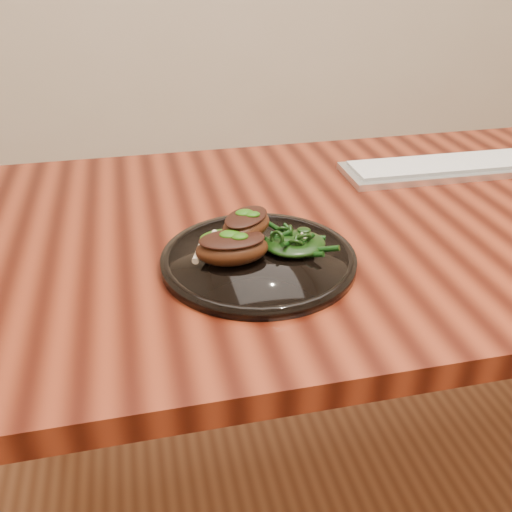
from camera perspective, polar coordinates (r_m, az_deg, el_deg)
The scene contains 7 objects.
desk at distance 1.10m, azimuth 14.38°, elevation 0.61°, with size 1.60×0.80×0.75m.
plate at distance 0.86m, azimuth 0.26°, elevation -0.31°, with size 0.29×0.29×0.02m.
lamb_chop_front at distance 0.82m, azimuth -2.46°, elevation 0.89°, with size 0.11×0.08×0.05m.
lamb_chop_back at distance 0.86m, azimuth -1.03°, elevation 3.23°, with size 0.11×0.11×0.04m.
herb_smear at distance 0.90m, azimuth -2.91°, elevation 1.94°, with size 0.09×0.06×0.01m, color #144106.
greens_heap at distance 0.86m, azimuth 3.91°, elevation 1.62°, with size 0.09×0.09×0.04m.
keyboard at distance 1.26m, azimuth 18.32°, elevation 8.42°, with size 0.43×0.13×0.02m.
Camera 1 is at (-0.47, -0.85, 1.19)m, focal length 40.00 mm.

